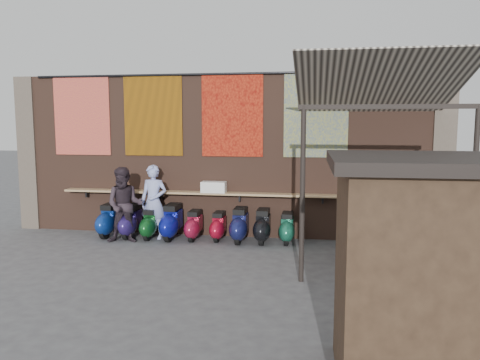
{
  "coord_description": "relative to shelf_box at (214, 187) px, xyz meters",
  "views": [
    {
      "loc": [
        2.32,
        -8.74,
        2.81
      ],
      "look_at": [
        0.7,
        1.2,
        1.58
      ],
      "focal_mm": 35.0,
      "sensor_mm": 36.0,
      "label": 1
    }
  ],
  "objects": [
    {
      "name": "shopper_navy",
      "position": [
        3.79,
        -2.57,
        -0.39
      ],
      "size": [
        1.03,
        0.47,
        1.73
      ],
      "primitive_type": "imported",
      "rotation": [
        0.0,
        0.0,
        3.19
      ],
      "color": "black",
      "rests_on": "ground"
    },
    {
      "name": "tapestry_orange",
      "position": [
        0.43,
        0.18,
        1.74
      ],
      "size": [
        1.5,
        0.02,
        2.0
      ],
      "primitive_type": "cube",
      "color": "#B73316",
      "rests_on": "brick_wall"
    },
    {
      "name": "diner_left",
      "position": [
        -1.43,
        -0.3,
        -0.35
      ],
      "size": [
        0.67,
        0.46,
        1.81
      ],
      "primitive_type": "imported",
      "rotation": [
        0.0,
        0.0,
        -0.04
      ],
      "color": "#9BA7E2",
      "rests_on": "ground"
    },
    {
      "name": "brick_wall",
      "position": [
        0.13,
        0.4,
        0.74
      ],
      "size": [
        10.0,
        0.4,
        4.0
      ],
      "primitive_type": "cube",
      "color": "brown",
      "rests_on": "ground"
    },
    {
      "name": "stall_sign",
      "position": [
        3.8,
        -5.29,
        0.46
      ],
      "size": [
        1.2,
        0.06,
        0.5
      ],
      "primitive_type": "cube",
      "rotation": [
        0.0,
        0.0,
        0.01
      ],
      "color": "gold",
      "rests_on": "market_stall"
    },
    {
      "name": "shopper_tan",
      "position": [
        3.7,
        -1.62,
        -0.51
      ],
      "size": [
        0.86,
        0.73,
        1.49
      ],
      "primitive_type": "imported",
      "rotation": [
        0.0,
        0.0,
        0.42
      ],
      "color": "#886C56",
      "rests_on": "ground"
    },
    {
      "name": "hang_rail",
      "position": [
        0.13,
        0.17,
        2.72
      ],
      "size": [
        9.5,
        0.06,
        0.06
      ],
      "primitive_type": "cylinder",
      "rotation": [
        0.0,
        1.57,
        0.0
      ],
      "color": "black",
      "rests_on": "brick_wall"
    },
    {
      "name": "tapestry_multi",
      "position": [
        2.43,
        0.18,
        1.74
      ],
      "size": [
        1.5,
        0.02,
        2.0
      ],
      "primitive_type": "cube",
      "color": "navy",
      "rests_on": "brick_wall"
    },
    {
      "name": "awning_header",
      "position": [
        3.63,
        -2.9,
        1.82
      ],
      "size": [
        3.0,
        0.08,
        0.08
      ],
      "primitive_type": "cube",
      "color": "black",
      "rests_on": "awning_post_left"
    },
    {
      "name": "scooter_stool_7",
      "position": [
        1.24,
        -0.31,
        -0.86
      ],
      "size": [
        0.37,
        0.83,
        0.79
      ],
      "primitive_type": null,
      "color": "black",
      "rests_on": "ground"
    },
    {
      "name": "shelf_box",
      "position": [
        0.0,
        0.0,
        0.0
      ],
      "size": [
        0.6,
        0.3,
        0.26
      ],
      "primitive_type": "cube",
      "color": "white",
      "rests_on": "eating_counter"
    },
    {
      "name": "diner_right",
      "position": [
        -1.97,
        -0.79,
        -0.36
      ],
      "size": [
        0.99,
        0.84,
        1.79
      ],
      "primitive_type": "imported",
      "rotation": [
        0.0,
        0.0,
        0.21
      ],
      "color": "#2E242B",
      "rests_on": "ground"
    },
    {
      "name": "tapestry_redgold",
      "position": [
        -3.47,
        0.18,
        1.74
      ],
      "size": [
        1.5,
        0.02,
        2.0
      ],
      "primitive_type": "cube",
      "color": "#9F1740",
      "rests_on": "brick_wall"
    },
    {
      "name": "scooter_stool_2",
      "position": [
        -1.51,
        -0.35,
        -0.89
      ],
      "size": [
        0.34,
        0.77,
        0.73
      ],
      "primitive_type": null,
      "color": "#0E471A",
      "rests_on": "ground"
    },
    {
      "name": "scooter_stool_0",
      "position": [
        -2.6,
        -0.31,
        -0.85
      ],
      "size": [
        0.39,
        0.86,
        0.81
      ],
      "primitive_type": null,
      "color": "navy",
      "rests_on": "ground"
    },
    {
      "name": "market_stall",
      "position": [
        3.81,
        -6.14,
        -0.08
      ],
      "size": [
        2.2,
        1.67,
        2.36
      ],
      "primitive_type": "cube",
      "rotation": [
        0.0,
        0.0,
        0.01
      ],
      "color": "black",
      "rests_on": "ground"
    },
    {
      "name": "pier_left",
      "position": [
        -5.07,
        0.4,
        0.74
      ],
      "size": [
        0.5,
        0.5,
        4.0
      ],
      "primitive_type": "cube",
      "color": "#4C4238",
      "rests_on": "ground"
    },
    {
      "name": "awning_ledger",
      "position": [
        3.63,
        0.19,
        2.69
      ],
      "size": [
        3.3,
        0.08,
        0.12
      ],
      "primitive_type": "cube",
      "color": "#33261C",
      "rests_on": "brick_wall"
    },
    {
      "name": "pier_right",
      "position": [
        5.33,
        0.4,
        0.74
      ],
      "size": [
        0.5,
        0.5,
        4.0
      ],
      "primitive_type": "cube",
      "color": "#4C4238",
      "rests_on": "ground"
    },
    {
      "name": "scooter_stool_1",
      "position": [
        -2.03,
        -0.3,
        -0.86
      ],
      "size": [
        0.38,
        0.84,
        0.8
      ],
      "primitive_type": null,
      "color": "navy",
      "rests_on": "ground"
    },
    {
      "name": "eating_counter",
      "position": [
        0.13,
        0.03,
        -0.16
      ],
      "size": [
        8.0,
        0.32,
        0.05
      ],
      "primitive_type": "cube",
      "color": "#9E7A51",
      "rests_on": "brick_wall"
    },
    {
      "name": "scooter_stool_4",
      "position": [
        -0.42,
        -0.31,
        -0.9
      ],
      "size": [
        0.33,
        0.74,
        0.71
      ],
      "primitive_type": null,
      "color": "maroon",
      "rests_on": "ground"
    },
    {
      "name": "scooter_stool_3",
      "position": [
        -0.97,
        -0.34,
        -0.83
      ],
      "size": [
        0.4,
        0.89,
        0.85
      ],
      "primitive_type": null,
      "color": "navy",
      "rests_on": "ground"
    },
    {
      "name": "shopper_grey",
      "position": [
        4.63,
        -2.31,
        -0.49
      ],
      "size": [
        1.09,
        0.78,
        1.53
      ],
      "primitive_type": "imported",
      "rotation": [
        0.0,
        0.0,
        2.91
      ],
      "color": "slate",
      "rests_on": "ground"
    },
    {
      "name": "awning_post_left",
      "position": [
        2.23,
        -2.9,
        0.29
      ],
      "size": [
        0.09,
        0.09,
        3.1
      ],
      "primitive_type": "cylinder",
      "color": "black",
      "rests_on": "ground"
    },
    {
      "name": "ground",
      "position": [
        0.13,
        -2.3,
        -1.26
      ],
      "size": [
        70.0,
        70.0,
        0.0
      ],
      "primitive_type": "plane",
      "color": "#474749",
      "rests_on": "ground"
    },
    {
      "name": "scooter_stool_8",
      "position": [
        1.81,
        -0.25,
        -0.9
      ],
      "size": [
        0.34,
        0.75,
        0.71
      ],
      "primitive_type": null,
      "color": "#175E45",
      "rests_on": "ground"
    },
    {
      "name": "awning_post_right",
      "position": [
        5.03,
        -2.9,
        0.29
      ],
      "size": [
        0.09,
        0.09,
        3.1
      ],
      "primitive_type": "cylinder",
      "color": "black",
      "rests_on": "ground"
    },
    {
      "name": "scooter_stool_5",
      "position": [
        0.17,
        -0.25,
        -0.92
      ],
      "size": [
        0.32,
        0.71,
        0.68
      ],
      "primitive_type": null,
      "color": "#A30C24",
      "rests_on": "ground"
    },
    {
      "name": "scooter_stool_6",
      "position": [
        0.7,
        -0.34,
        -0.85
      ],
      "size": [
        0.38,
        0.85,
        0.81
      ],
      "primitive_type": null,
      "color": "#131748",
      "rests_on": "ground"
    },
    {
      "name": "awning_canvas",
      "position": [
        3.63,
        -1.4,
        2.29
      ],
      "size": [
        3.2,
        3.28,
        0.97
      ],
      "primitive_type": "cube",
      "rotation": [
        -0.28,
        0.0,
        0.0
      ],
      "color": "beige",
      "rests_on": "brick_wall"
    },
    {
      "name": "stall_shelf",
      "position": [
        3.8,
        -5.29,
        -0.4
      ],
      "size": [
        1.81,
        0.13,
        0.06
      ],
      "primitive_type": "cube",
      "rotation": [
        0.0,
        0.0,
        0.01
      ],
      "color": "#473321",
      "rests_on": "market_stall"
    },
    {
      "name": "stall_roof",
      "position": [
        3.81,
        -6.14,
        1.17
      ],
      "size": [
        2.47,
        1.92,
        0.12
      ],
      "primitive_type": "cube",
      "rotation": [
        0.0,
        0.0,
        0.01
      ],
      "color": "black",
      "rests_on": "market_stall"
    },
    {
      "name": "tapestry_sun",
      "position": [
        -1.57,
        0.18,
        1.74
      ],
      "size": [
        1.5,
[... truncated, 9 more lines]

